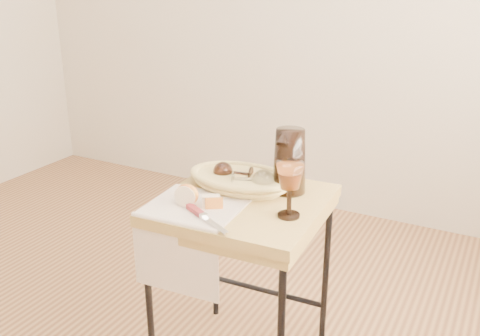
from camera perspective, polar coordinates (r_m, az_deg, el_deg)
The scene contains 10 objects.
side_table at distance 1.98m, azimuth 0.28°, elevation -12.51°, with size 0.54×0.54×0.69m, color brown, non-canonical shape.
tea_towel at distance 1.76m, azimuth -4.80°, elevation -4.06°, with size 0.30×0.27×0.01m, color white.
bread_basket at distance 1.90m, azimuth 0.02°, elevation -1.41°, with size 0.34×0.23×0.05m, color #A4873A, non-canonical shape.
goblet_lying_a at distance 1.91m, azimuth -0.56°, elevation -0.52°, with size 0.12×0.07×0.07m, color #331B14, non-canonical shape.
goblet_lying_b at distance 1.85m, azimuth 1.11°, elevation -1.23°, with size 0.12×0.08×0.08m, color white, non-canonical shape.
pitcher at distance 1.85m, azimuth 5.31°, elevation 0.75°, with size 0.16×0.24×0.27m, color black, non-canonical shape.
wine_goblet at distance 1.66m, azimuth 5.31°, elevation -2.32°, with size 0.09×0.09×0.18m, color white, non-canonical shape.
apple_half at distance 1.76m, azimuth -5.64°, elevation -2.79°, with size 0.08×0.04×0.07m, color red.
apple_wedge at distance 1.74m, azimuth -3.13°, elevation -3.54°, with size 0.06×0.03×0.04m, color beige.
table_knife at distance 1.66m, azimuth -3.75°, elevation -5.24°, with size 0.22×0.02×0.02m, color silver, non-canonical shape.
Camera 1 is at (1.34, -1.20, 1.42)m, focal length 40.00 mm.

